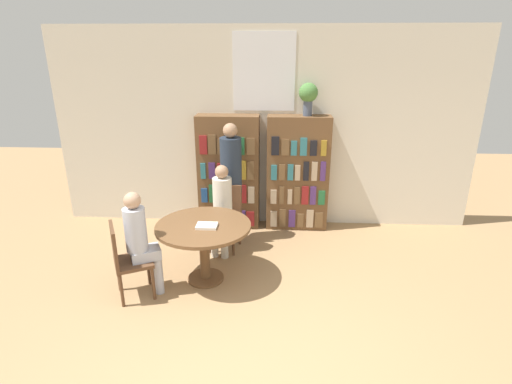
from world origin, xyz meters
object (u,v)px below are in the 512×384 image
Objects in this scene: chair_near_camera at (126,257)px; seated_reader_right at (141,238)px; chair_left_side at (226,214)px; bookshelf_left at (229,173)px; reading_table at (204,235)px; bookshelf_right at (297,174)px; flower_vase at (308,95)px; seated_reader_left at (222,205)px; librarian_standing at (231,171)px.

chair_near_camera is 0.72× the size of seated_reader_right.
bookshelf_left is at bearing -77.26° from chair_left_side.
chair_left_side is at bearing 80.41° from reading_table.
chair_near_camera is at bearing -114.41° from bookshelf_left.
reading_table is at bearing -125.75° from bookshelf_right.
bookshelf_right is 2.65m from seated_reader_right.
flower_vase reaches higher than bookshelf_right.
bookshelf_right is at bearing 109.27° from chair_near_camera.
seated_reader_left is (-1.04, -0.91, -0.17)m from bookshelf_right.
bookshelf_left is at bearing -179.97° from bookshelf_right.
seated_reader_right is 1.70m from librarian_standing.
chair_near_camera is at bearing -90.00° from seated_reader_right.
bookshelf_right is 1.40× the size of seated_reader_right.
reading_table is 0.90m from chair_left_side.
seated_reader_right is (-1.91, -1.94, -1.35)m from flower_vase.
reading_table is (-1.16, -1.62, -0.27)m from bookshelf_right.
librarian_standing reaches higher than seated_reader_right.
chair_near_camera is at bearing -123.81° from librarian_standing.
chair_near_camera is at bearing 63.00° from chair_left_side.
seated_reader_right is (0.17, 0.08, 0.20)m from chair_near_camera.
bookshelf_left is at bearing 101.26° from librarian_standing.
seated_reader_right is (-1.80, -1.93, -0.17)m from bookshelf_right.
librarian_standing is (-0.95, -0.50, 0.19)m from bookshelf_right.
reading_table is (-0.11, -1.62, -0.27)m from bookshelf_left.
flower_vase is at bearing -137.25° from chair_left_side.
flower_vase is 1.54m from librarian_standing.
flower_vase is 2.05m from chair_left_side.
flower_vase is 0.41× the size of reading_table.
seated_reader_left is (0.12, 0.71, 0.10)m from reading_table.
bookshelf_left is 1.56× the size of reading_table.
bookshelf_right reaches higher than librarian_standing.
librarian_standing is at bearing 119.78° from chair_near_camera.
librarian_standing is (0.09, 0.41, 0.35)m from seated_reader_left.
reading_table is 1.25× the size of chair_left_side.
reading_table is at bearing 90.00° from seated_reader_left.
seated_reader_left is 0.99× the size of seated_reader_right.
chair_left_side reaches higher than reading_table.
flower_vase is at bearing 0.25° from bookshelf_left.
chair_left_side is (0.04, -0.73, -0.37)m from bookshelf_left.
flower_vase reaches higher than bookshelf_left.
librarian_standing reaches higher than reading_table.
chair_near_camera is at bearing 59.73° from seated_reader_left.
chair_left_side is (-1.01, -0.73, -0.37)m from bookshelf_right.
reading_table is at bearing 90.00° from chair_near_camera.
chair_near_camera is at bearing -153.59° from reading_table.
seated_reader_right is at bearing 90.00° from chair_near_camera.
seated_reader_right is at bearing -153.59° from reading_table.
flower_vase is 2.52m from reading_table.
chair_near_camera is at bearing -135.82° from flower_vase.
flower_vase is 0.37× the size of seated_reader_left.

